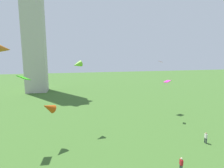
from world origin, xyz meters
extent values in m
cube|color=#B7B2A8|center=(-17.22, 58.99, 21.93)|extent=(6.48, 6.48, 43.86)
cylinder|color=#1E2333|center=(11.64, 15.30, 0.37)|extent=(0.14, 0.14, 0.75)
cylinder|color=#1E2333|center=(11.58, 14.96, 0.37)|extent=(0.14, 0.14, 0.75)
cube|color=silver|center=(11.61, 15.13, 1.05)|extent=(0.30, 0.44, 0.59)
sphere|color=#A37556|center=(11.61, 15.13, 1.45)|extent=(0.22, 0.22, 0.22)
cylinder|color=#2D3338|center=(4.59, 10.50, 0.38)|extent=(0.14, 0.14, 0.75)
cube|color=red|center=(4.57, 10.33, 1.05)|extent=(0.28, 0.43, 0.60)
sphere|color=beige|center=(4.57, 10.33, 1.46)|extent=(0.22, 0.22, 0.22)
cube|color=#EF2BAE|center=(13.36, 29.11, 6.66)|extent=(1.76, 1.59, 0.46)
cone|color=#76CD30|center=(-5.33, 24.07, 10.69)|extent=(1.82, 1.62, 1.24)
cube|color=orange|center=(10.25, 26.54, 10.90)|extent=(1.00, 1.09, 0.35)
cone|color=#BC611E|center=(-12.05, 12.44, 12.73)|extent=(1.64, 1.54, 1.06)
cube|color=#33BF14|center=(-12.11, 19.23, 9.37)|extent=(1.34, 1.87, 0.81)
cone|color=#B9480E|center=(-9.40, 19.17, 5.41)|extent=(2.26, 2.13, 1.81)
camera|label=1|loc=(-6.53, -5.17, 12.26)|focal=29.29mm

